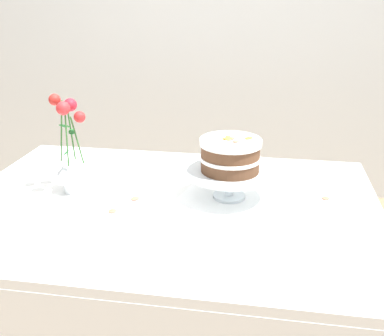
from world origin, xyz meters
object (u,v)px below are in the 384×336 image
layer_cake (230,155)px  flower_vase (70,155)px  cake_stand (230,175)px  dining_table (166,230)px

layer_cake → flower_vase: bearing=-176.3°
cake_stand → dining_table: bearing=-154.9°
cake_stand → layer_cake: bearing=-14.1°
dining_table → layer_cake: bearing=25.0°
dining_table → layer_cake: layer_cake is taller
dining_table → cake_stand: size_ratio=4.83×
cake_stand → layer_cake: size_ratio=1.43×
dining_table → flower_vase: (-0.34, 0.06, 0.23)m
cake_stand → flower_vase: flower_vase is taller
dining_table → layer_cake: 0.33m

